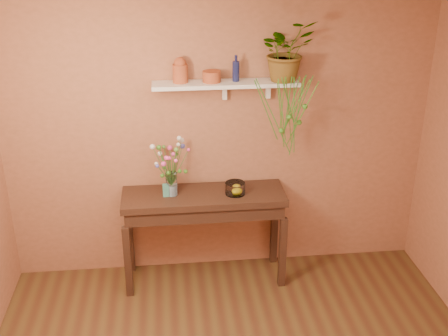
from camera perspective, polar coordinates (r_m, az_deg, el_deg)
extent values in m
plane|color=silver|center=(3.01, 3.30, 13.77)|extent=(4.00, 4.00, 0.00)
cube|color=#A96649|center=(5.29, -0.53, 2.92)|extent=(4.00, 0.04, 2.70)
cube|color=#3E2219|center=(5.22, -2.07, -2.93)|extent=(1.51, 0.49, 0.06)
cube|color=#3E2219|center=(5.26, -2.06, -3.88)|extent=(1.45, 0.45, 0.13)
cube|color=#3E2219|center=(5.30, -9.76, -9.37)|extent=(0.06, 0.06, 0.72)
cube|color=#3E2219|center=(5.39, 5.98, -8.54)|extent=(0.06, 0.06, 0.72)
cube|color=#3E2219|center=(5.66, -9.55, -7.06)|extent=(0.06, 0.06, 0.72)
cube|color=#3E2219|center=(5.74, 5.12, -6.33)|extent=(0.06, 0.06, 0.72)
cube|color=white|center=(5.00, 0.17, 8.56)|extent=(1.30, 0.24, 0.04)
cube|color=white|center=(5.11, 0.05, 7.83)|extent=(0.04, 0.05, 0.15)
cube|color=white|center=(5.17, 4.51, 7.93)|extent=(0.04, 0.05, 0.15)
cylinder|color=#AE3D24|center=(4.97, -4.47, 9.56)|extent=(0.18, 0.18, 0.16)
sphere|color=#AE3D24|center=(4.95, -4.50, 10.58)|extent=(0.11, 0.11, 0.11)
cylinder|color=#AE3D24|center=(4.98, -1.26, 9.29)|extent=(0.17, 0.17, 0.10)
cylinder|color=#151A45|center=(5.00, 1.22, 9.82)|extent=(0.08, 0.08, 0.18)
cylinder|color=#151A45|center=(4.97, 1.23, 11.11)|extent=(0.03, 0.03, 0.05)
imported|color=#3C7B20|center=(5.01, 6.33, 11.78)|extent=(0.59, 0.55, 0.53)
cylinder|color=#3C7B20|center=(4.94, 5.80, 5.28)|extent=(0.15, 0.28, 0.69)
cylinder|color=#2C8727|center=(4.96, 8.17, 5.89)|extent=(0.14, 0.33, 0.59)
cylinder|color=#2C8727|center=(4.93, 4.34, 5.78)|extent=(0.26, 0.21, 0.61)
cylinder|color=#3C7B20|center=(4.95, 7.57, 6.65)|extent=(0.15, 0.19, 0.46)
cylinder|color=#2C8727|center=(5.01, 7.80, 7.49)|extent=(0.08, 0.03, 0.35)
cylinder|color=#2C8727|center=(4.98, 5.06, 5.18)|extent=(0.36, 0.13, 0.74)
cylinder|color=#3C7B20|center=(5.03, 6.59, 5.82)|extent=(0.11, 0.12, 0.65)
cylinder|color=#2C8727|center=(4.95, 5.92, 5.85)|extent=(0.12, 0.12, 0.60)
cylinder|color=#2C8727|center=(4.99, 6.55, 6.47)|extent=(0.03, 0.10, 0.52)
cylinder|color=#3C7B20|center=(4.97, 5.96, 6.39)|extent=(0.02, 0.10, 0.52)
cylinder|color=#2C8727|center=(5.04, 7.43, 5.10)|extent=(0.08, 0.14, 0.77)
cylinder|color=#2C8727|center=(4.99, 6.57, 6.64)|extent=(0.18, 0.14, 0.49)
cylinder|color=#3C7B20|center=(4.99, 7.05, 6.14)|extent=(0.15, 0.13, 0.57)
cylinder|color=#2C8727|center=(5.00, 8.13, 6.97)|extent=(0.14, 0.04, 0.43)
cylinder|color=#2C8727|center=(5.00, 6.96, 6.57)|extent=(0.10, 0.09, 0.50)
cylinder|color=#3C7B20|center=(4.95, 7.91, 5.32)|extent=(0.17, 0.34, 0.68)
cylinder|color=#2C8727|center=(5.02, 7.13, 5.25)|extent=(0.07, 0.10, 0.73)
sphere|color=#3C7B20|center=(5.01, 6.65, 5.18)|extent=(0.05, 0.05, 0.05)
sphere|color=#3C7B20|center=(5.04, 5.85, 3.79)|extent=(0.05, 0.05, 0.05)
sphere|color=#3C7B20|center=(5.10, 7.66, 4.62)|extent=(0.05, 0.05, 0.05)
sphere|color=#3C7B20|center=(4.98, 8.23, 6.21)|extent=(0.05, 0.05, 0.05)
cylinder|color=white|center=(5.15, -5.36, -1.62)|extent=(0.11, 0.11, 0.22)
cylinder|color=silver|center=(5.18, -5.34, -2.19)|extent=(0.10, 0.10, 0.11)
cylinder|color=#386B28|center=(4.99, -5.57, -0.37)|extent=(0.03, 0.21, 0.35)
sphere|color=#EF419E|center=(4.83, -5.79, 0.99)|extent=(0.03, 0.03, 0.03)
cylinder|color=#386B28|center=(4.99, -5.15, -0.49)|extent=(0.04, 0.23, 0.33)
sphere|color=#EF419E|center=(4.82, -4.92, 0.74)|extent=(0.03, 0.03, 0.03)
cylinder|color=#386B28|center=(5.05, -5.13, 0.07)|extent=(0.06, 0.07, 0.36)
sphere|color=#59913C|center=(4.96, -4.89, 1.85)|extent=(0.04, 0.04, 0.04)
cylinder|color=#386B28|center=(5.06, -5.09, 0.08)|extent=(0.07, 0.05, 0.36)
sphere|color=#59913C|center=(4.98, -4.81, 1.87)|extent=(0.03, 0.03, 0.03)
cylinder|color=#386B28|center=(5.07, -5.02, 0.34)|extent=(0.08, 0.02, 0.39)
sphere|color=silver|center=(4.99, -4.68, 2.40)|extent=(0.03, 0.03, 0.03)
cylinder|color=#386B28|center=(5.07, -4.51, 0.08)|extent=(0.17, 0.04, 0.35)
sphere|color=#EF419E|center=(5.00, -3.64, 1.86)|extent=(0.03, 0.03, 0.03)
cylinder|color=#386B28|center=(5.10, -5.11, -0.13)|extent=(0.06, 0.01, 0.29)
sphere|color=#3C7B20|center=(5.05, -4.85, 1.42)|extent=(0.03, 0.03, 0.03)
cylinder|color=#386B28|center=(5.09, -4.97, 0.66)|extent=(0.09, 0.05, 0.43)
sphere|color=silver|center=(5.03, -4.58, 3.03)|extent=(0.04, 0.04, 0.04)
cylinder|color=#386B28|center=(5.12, -4.85, 0.57)|extent=(0.11, 0.10, 0.39)
sphere|color=silver|center=(5.09, -4.33, 2.82)|extent=(0.05, 0.05, 0.05)
cylinder|color=#386B28|center=(5.14, -4.80, 0.29)|extent=(0.12, 0.13, 0.33)
sphere|color=#4F4FAF|center=(5.14, -4.24, 2.24)|extent=(0.05, 0.05, 0.05)
cylinder|color=#386B28|center=(5.14, -5.27, -0.12)|extent=(0.03, 0.09, 0.26)
sphere|color=#EF419E|center=(5.13, -5.19, 1.42)|extent=(0.04, 0.04, 0.04)
cylinder|color=#386B28|center=(5.18, -5.45, 0.21)|extent=(0.01, 0.18, 0.29)
sphere|color=#EF419E|center=(5.21, -5.54, 2.06)|extent=(0.05, 0.05, 0.05)
cylinder|color=#386B28|center=(5.17, -5.76, 0.26)|extent=(0.06, 0.18, 0.31)
sphere|color=#59913C|center=(5.19, -6.16, 2.15)|extent=(0.04, 0.04, 0.04)
cylinder|color=#386B28|center=(5.14, -5.98, 0.26)|extent=(0.10, 0.13, 0.33)
sphere|color=#59913C|center=(5.14, -6.61, 2.17)|extent=(0.03, 0.03, 0.03)
cylinder|color=#386B28|center=(5.12, -5.95, -0.10)|extent=(0.10, 0.06, 0.29)
sphere|color=silver|center=(5.09, -6.54, 1.47)|extent=(0.04, 0.04, 0.04)
cylinder|color=#386B28|center=(5.11, -5.63, -0.32)|extent=(0.04, 0.03, 0.25)
sphere|color=#EF419E|center=(5.08, -5.91, 1.03)|extent=(0.04, 0.04, 0.04)
cylinder|color=#386B28|center=(5.10, -6.01, 0.19)|extent=(0.11, 0.04, 0.35)
sphere|color=#3C7B20|center=(5.04, -6.67, 2.07)|extent=(0.05, 0.05, 0.05)
cylinder|color=#386B28|center=(5.10, -6.13, -0.62)|extent=(0.13, 0.02, 0.22)
sphere|color=silver|center=(5.06, -6.90, 0.43)|extent=(0.04, 0.04, 0.04)
cylinder|color=#386B28|center=(5.06, -6.32, 0.22)|extent=(0.16, 0.04, 0.39)
sphere|color=silver|center=(4.97, -7.31, 2.16)|extent=(0.05, 0.05, 0.05)
cylinder|color=#386B28|center=(5.06, -6.07, -0.74)|extent=(0.12, 0.12, 0.24)
sphere|color=#4F4FAF|center=(4.96, -6.81, 0.20)|extent=(0.03, 0.03, 0.03)
cylinder|color=#386B28|center=(5.07, -5.76, -0.63)|extent=(0.07, 0.09, 0.24)
sphere|color=#EF419E|center=(4.99, -6.17, 0.41)|extent=(0.05, 0.05, 0.05)
cylinder|color=#386B28|center=(5.07, -5.48, -0.35)|extent=(0.02, 0.07, 0.29)
sphere|color=#EF419E|center=(4.98, -5.60, 1.00)|extent=(0.03, 0.03, 0.03)
sphere|color=#3C7B20|center=(5.06, -5.65, -0.53)|extent=(0.04, 0.04, 0.04)
sphere|color=#3C7B20|center=(5.07, -4.53, -0.33)|extent=(0.04, 0.04, 0.04)
sphere|color=#3C7B20|center=(5.05, -3.93, -0.35)|extent=(0.04, 0.04, 0.04)
sphere|color=#3C7B20|center=(5.14, -6.12, 0.06)|extent=(0.04, 0.04, 0.04)
sphere|color=#3C7B20|center=(5.12, -6.31, -0.79)|extent=(0.04, 0.04, 0.04)
sphere|color=#3C7B20|center=(5.16, -5.05, -0.48)|extent=(0.04, 0.04, 0.04)
cylinder|color=white|center=(5.17, 1.14, -2.07)|extent=(0.19, 0.19, 0.11)
cylinder|color=white|center=(5.20, 1.14, -2.57)|extent=(0.18, 0.18, 0.01)
sphere|color=yellow|center=(5.17, 1.28, -2.29)|extent=(0.07, 0.07, 0.07)
cube|color=teal|center=(5.15, -5.92, -2.27)|extent=(0.06, 0.05, 0.12)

